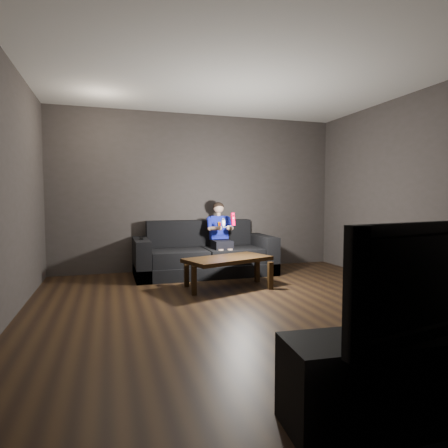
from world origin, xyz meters
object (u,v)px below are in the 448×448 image
object	(u,v)px
child	(220,231)
media_console	(401,377)
sofa	(204,257)
coffee_table	(228,261)

from	to	relation	value
child	media_console	size ratio (longest dim) A/B	0.78
sofa	child	size ratio (longest dim) A/B	2.13
media_console	sofa	bearing A→B (deg)	95.17
child	coffee_table	distance (m)	1.04
coffee_table	sofa	bearing A→B (deg)	94.30
child	coffee_table	size ratio (longest dim) A/B	0.81
child	media_console	world-z (taller)	child
sofa	child	world-z (taller)	child
sofa	media_console	xyz separation A→B (m)	(0.06, -4.26, -0.04)
coffee_table	media_console	size ratio (longest dim) A/B	0.96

